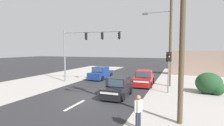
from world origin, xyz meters
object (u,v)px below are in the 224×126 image
(utility_pole_foreground_right, at_px, (180,16))
(pedestal_signal_right_kerb, at_px, (169,65))
(traffic_signal_mast, at_px, (83,44))
(pedestrian_at_kerb, at_px, (138,110))
(sedan_kerbside_parked, at_px, (101,73))
(utility_pole_midground_right, at_px, (169,31))
(hatchback_oncoming_near, at_px, (118,88))
(sedan_crossing_left, at_px, (144,79))

(utility_pole_foreground_right, relative_size, pedestal_signal_right_kerb, 2.81)
(traffic_signal_mast, xyz_separation_m, pedestrian_at_kerb, (8.38, -9.48, -3.43))
(traffic_signal_mast, relative_size, pedestal_signal_right_kerb, 1.93)
(sedan_kerbside_parked, relative_size, pedestrian_at_kerb, 2.63)
(utility_pole_midground_right, bearing_deg, sedan_kerbside_parked, 168.41)
(hatchback_oncoming_near, bearing_deg, utility_pole_foreground_right, -40.26)
(traffic_signal_mast, bearing_deg, utility_pole_foreground_right, -38.81)
(traffic_signal_mast, height_order, sedan_crossing_left, traffic_signal_mast)
(utility_pole_midground_right, height_order, sedan_crossing_left, utility_pole_midground_right)
(utility_pole_midground_right, height_order, hatchback_oncoming_near, utility_pole_midground_right)
(utility_pole_midground_right, bearing_deg, traffic_signal_mast, -172.34)
(utility_pole_midground_right, height_order, pedestrian_at_kerb, utility_pole_midground_right)
(utility_pole_foreground_right, xyz_separation_m, utility_pole_midground_right, (-0.94, 9.34, 0.26))
(utility_pole_midground_right, distance_m, sedan_kerbside_parked, 9.84)
(traffic_signal_mast, distance_m, pedestrian_at_kerb, 13.11)
(sedan_crossing_left, bearing_deg, traffic_signal_mast, -172.30)
(utility_pole_foreground_right, distance_m, utility_pole_midground_right, 9.39)
(sedan_crossing_left, relative_size, hatchback_oncoming_near, 1.19)
(hatchback_oncoming_near, height_order, pedestrian_at_kerb, pedestrian_at_kerb)
(utility_pole_foreground_right, height_order, traffic_signal_mast, utility_pole_foreground_right)
(pedestal_signal_right_kerb, relative_size, pedestrian_at_kerb, 2.18)
(utility_pole_foreground_right, bearing_deg, utility_pole_midground_right, 95.73)
(utility_pole_foreground_right, bearing_deg, hatchback_oncoming_near, 139.74)
(sedan_kerbside_parked, bearing_deg, utility_pole_foreground_right, -49.95)
(hatchback_oncoming_near, bearing_deg, traffic_signal_mast, 142.40)
(utility_pole_midground_right, bearing_deg, utility_pole_foreground_right, -84.27)
(utility_pole_midground_right, distance_m, hatchback_oncoming_near, 8.21)
(sedan_crossing_left, bearing_deg, pedestal_signal_right_kerb, -46.43)
(utility_pole_midground_right, xyz_separation_m, sedan_crossing_left, (-2.43, -0.32, -4.92))
(traffic_signal_mast, distance_m, hatchback_oncoming_near, 7.93)
(pedestal_signal_right_kerb, relative_size, sedan_kerbside_parked, 0.83)
(sedan_kerbside_parked, bearing_deg, sedan_crossing_left, -18.94)
(sedan_kerbside_parked, bearing_deg, hatchback_oncoming_near, -56.52)
(utility_pole_foreground_right, height_order, utility_pole_midground_right, utility_pole_midground_right)
(pedestrian_at_kerb, bearing_deg, utility_pole_midground_right, 85.92)
(hatchback_oncoming_near, relative_size, pedestrian_at_kerb, 2.23)
(utility_pole_midground_right, height_order, sedan_kerbside_parked, utility_pole_midground_right)
(sedan_crossing_left, relative_size, sedan_kerbside_parked, 1.01)
(utility_pole_foreground_right, relative_size, sedan_kerbside_parked, 2.33)
(utility_pole_foreground_right, bearing_deg, pedestal_signal_right_kerb, 96.99)
(utility_pole_foreground_right, relative_size, hatchback_oncoming_near, 2.74)
(utility_pole_midground_right, height_order, traffic_signal_mast, utility_pole_midground_right)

